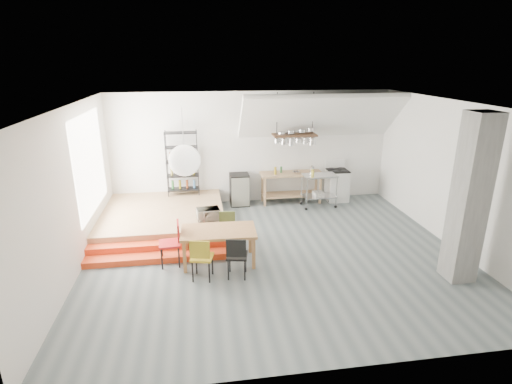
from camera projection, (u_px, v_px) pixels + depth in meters
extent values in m
plane|color=#576164|center=(275.00, 253.00, 8.72)|extent=(8.00, 8.00, 0.00)
cube|color=silver|center=(252.00, 148.00, 11.50)|extent=(8.00, 0.04, 3.20)
cube|color=silver|center=(72.00, 193.00, 7.65)|extent=(0.04, 7.00, 3.20)
cube|color=silver|center=(454.00, 176.00, 8.78)|extent=(0.04, 7.00, 3.20)
cube|color=white|center=(277.00, 105.00, 7.71)|extent=(8.00, 7.00, 0.02)
cube|color=white|center=(320.00, 116.00, 10.89)|extent=(4.40, 1.44, 1.32)
cube|color=white|center=(90.00, 163.00, 9.00)|extent=(0.02, 2.50, 2.20)
cube|color=#9D7C4E|center=(164.00, 217.00, 10.18)|extent=(3.00, 3.00, 0.40)
cube|color=#E5431B|center=(158.00, 258.00, 8.39)|extent=(3.00, 0.35, 0.13)
cube|color=#E5431B|center=(159.00, 247.00, 8.70)|extent=(3.00, 0.35, 0.27)
cube|color=slate|center=(469.00, 200.00, 7.28)|extent=(0.50, 0.50, 3.20)
cube|color=#9D7C4E|center=(292.00, 174.00, 11.55)|extent=(1.80, 0.60, 0.06)
cube|color=#9D7C4E|center=(291.00, 194.00, 11.75)|extent=(1.70, 0.55, 0.04)
cube|color=#9D7C4E|center=(316.00, 185.00, 12.02)|extent=(0.06, 0.06, 0.86)
cube|color=#9D7C4E|center=(262.00, 187.00, 11.79)|extent=(0.06, 0.06, 0.86)
cube|color=#9D7C4E|center=(320.00, 189.00, 11.61)|extent=(0.06, 0.06, 0.86)
cube|color=#9D7C4E|center=(265.00, 192.00, 11.37)|extent=(0.06, 0.06, 0.86)
cube|color=white|center=(337.00, 186.00, 11.89)|extent=(0.60, 0.60, 0.90)
cube|color=black|center=(338.00, 170.00, 11.74)|extent=(0.58, 0.58, 0.03)
cube|color=white|center=(335.00, 164.00, 11.96)|extent=(0.60, 0.05, 0.25)
cylinder|color=black|center=(341.00, 168.00, 11.88)|extent=(0.18, 0.18, 0.02)
cylinder|color=black|center=(332.00, 169.00, 11.84)|extent=(0.18, 0.18, 0.02)
cylinder|color=black|center=(344.00, 171.00, 11.62)|extent=(0.18, 0.18, 0.02)
cylinder|color=black|center=(335.00, 171.00, 11.58)|extent=(0.18, 0.18, 0.02)
cube|color=#392516|center=(294.00, 135.00, 10.99)|extent=(1.20, 0.50, 0.05)
cylinder|color=black|center=(277.00, 114.00, 10.74)|extent=(0.02, 0.02, 1.15)
cylinder|color=black|center=(313.00, 113.00, 10.88)|extent=(0.02, 0.02, 1.15)
cylinder|color=silver|center=(277.00, 141.00, 10.92)|extent=(0.16, 0.16, 0.12)
cylinder|color=silver|center=(284.00, 141.00, 10.96)|extent=(0.20, 0.20, 0.16)
cylinder|color=silver|center=(291.00, 142.00, 10.99)|extent=(0.16, 0.16, 0.20)
cylinder|color=silver|center=(298.00, 140.00, 11.01)|extent=(0.20, 0.20, 0.12)
cylinder|color=silver|center=(305.00, 141.00, 11.04)|extent=(0.16, 0.16, 0.16)
cylinder|color=silver|center=(312.00, 141.00, 11.08)|extent=(0.20, 0.20, 0.20)
cylinder|color=black|center=(198.00, 161.00, 11.26)|extent=(0.02, 0.02, 1.80)
cylinder|color=black|center=(167.00, 162.00, 11.14)|extent=(0.02, 0.02, 1.80)
cylinder|color=black|center=(198.00, 164.00, 10.92)|extent=(0.02, 0.02, 1.80)
cylinder|color=black|center=(166.00, 165.00, 10.80)|extent=(0.02, 0.02, 1.80)
cube|color=black|center=(184.00, 189.00, 11.27)|extent=(0.88, 0.38, 0.02)
cube|color=black|center=(183.00, 175.00, 11.14)|extent=(0.88, 0.38, 0.02)
cube|color=black|center=(182.00, 161.00, 11.01)|extent=(0.88, 0.38, 0.02)
cube|color=black|center=(181.00, 147.00, 10.89)|extent=(0.88, 0.38, 0.02)
cube|color=black|center=(180.00, 133.00, 10.76)|extent=(0.88, 0.38, 0.03)
cylinder|color=#317B39|center=(184.00, 184.00, 11.22)|extent=(0.07, 0.07, 0.24)
cylinder|color=olive|center=(183.00, 170.00, 11.09)|extent=(0.07, 0.07, 0.24)
cylinder|color=brown|center=(182.00, 156.00, 10.97)|extent=(0.07, 0.07, 0.24)
cube|color=#9D7C4E|center=(208.00, 221.00, 9.05)|extent=(0.60, 0.40, 0.03)
cylinder|color=black|center=(220.00, 221.00, 9.28)|extent=(0.02, 0.02, 0.13)
cylinder|color=black|center=(196.00, 222.00, 9.20)|extent=(0.02, 0.02, 0.13)
cylinder|color=black|center=(221.00, 226.00, 8.96)|extent=(0.02, 0.02, 0.13)
cylinder|color=black|center=(197.00, 228.00, 8.88)|extent=(0.02, 0.02, 0.13)
sphere|color=white|center=(185.00, 160.00, 7.60)|extent=(0.60, 0.60, 0.60)
cube|color=#996637|center=(218.00, 231.00, 8.14)|extent=(1.55, 0.91, 0.06)
cube|color=#996637|center=(250.00, 238.00, 8.67)|extent=(0.07, 0.07, 0.67)
cube|color=#996637|center=(186.00, 241.00, 8.52)|extent=(0.07, 0.07, 0.67)
cube|color=#996637|center=(254.00, 254.00, 7.99)|extent=(0.07, 0.07, 0.67)
cube|color=#996637|center=(185.00, 257.00, 7.84)|extent=(0.07, 0.07, 0.67)
cube|color=#B1951E|center=(202.00, 257.00, 7.60)|extent=(0.48, 0.48, 0.04)
cube|color=#B1951E|center=(200.00, 250.00, 7.35)|extent=(0.38, 0.12, 0.35)
cylinder|color=black|center=(193.00, 272.00, 7.54)|extent=(0.03, 0.03, 0.44)
cylinder|color=black|center=(209.00, 272.00, 7.51)|extent=(0.03, 0.03, 0.44)
cylinder|color=black|center=(196.00, 264.00, 7.84)|extent=(0.03, 0.03, 0.44)
cylinder|color=black|center=(212.00, 264.00, 7.81)|extent=(0.03, 0.03, 0.44)
cube|color=black|center=(237.00, 256.00, 7.68)|extent=(0.46, 0.46, 0.04)
cube|color=black|center=(236.00, 248.00, 7.43)|extent=(0.38, 0.11, 0.34)
cylinder|color=black|center=(228.00, 270.00, 7.60)|extent=(0.03, 0.03, 0.43)
cylinder|color=black|center=(245.00, 270.00, 7.59)|extent=(0.03, 0.03, 0.43)
cylinder|color=black|center=(230.00, 262.00, 7.90)|extent=(0.03, 0.03, 0.43)
cylinder|color=black|center=(246.00, 262.00, 7.89)|extent=(0.03, 0.03, 0.43)
cube|color=#4E5C2C|center=(227.00, 231.00, 8.83)|extent=(0.43, 0.43, 0.04)
cube|color=#4E5C2C|center=(227.00, 218.00, 8.92)|extent=(0.36, 0.10, 0.33)
cylinder|color=black|center=(234.00, 237.00, 9.04)|extent=(0.03, 0.03, 0.41)
cylinder|color=black|center=(221.00, 237.00, 9.04)|extent=(0.03, 0.03, 0.41)
cylinder|color=black|center=(233.00, 243.00, 8.75)|extent=(0.03, 0.03, 0.41)
cylinder|color=black|center=(220.00, 243.00, 8.76)|extent=(0.03, 0.03, 0.41)
cube|color=red|center=(170.00, 244.00, 8.10)|extent=(0.45, 0.45, 0.04)
cube|color=red|center=(178.00, 231.00, 8.06)|extent=(0.07, 0.40, 0.37)
cylinder|color=black|center=(179.00, 257.00, 8.06)|extent=(0.03, 0.03, 0.47)
cylinder|color=black|center=(178.00, 250.00, 8.37)|extent=(0.03, 0.03, 0.47)
cylinder|color=black|center=(162.00, 259.00, 7.99)|extent=(0.03, 0.03, 0.47)
cylinder|color=black|center=(162.00, 251.00, 8.30)|extent=(0.03, 0.03, 0.47)
cube|color=silver|center=(320.00, 175.00, 11.22)|extent=(0.97, 0.57, 0.04)
cube|color=silver|center=(319.00, 196.00, 11.41)|extent=(0.97, 0.57, 0.03)
cylinder|color=silver|center=(330.00, 187.00, 11.66)|extent=(0.03, 0.03, 0.90)
sphere|color=black|center=(330.00, 201.00, 11.79)|extent=(0.08, 0.08, 0.08)
cylinder|color=silver|center=(302.00, 189.00, 11.49)|extent=(0.03, 0.03, 0.90)
sphere|color=black|center=(301.00, 203.00, 11.63)|extent=(0.08, 0.08, 0.08)
cylinder|color=silver|center=(337.00, 192.00, 11.23)|extent=(0.03, 0.03, 0.90)
sphere|color=black|center=(336.00, 207.00, 11.36)|extent=(0.08, 0.08, 0.08)
cylinder|color=silver|center=(307.00, 194.00, 11.06)|extent=(0.03, 0.03, 0.90)
sphere|color=black|center=(306.00, 209.00, 11.20)|extent=(0.08, 0.08, 0.08)
cube|color=black|center=(240.00, 189.00, 11.52)|extent=(0.54, 0.54, 0.91)
imported|color=beige|center=(208.00, 214.00, 9.00)|extent=(0.54, 0.40, 0.28)
imported|color=silver|center=(296.00, 172.00, 11.51)|extent=(0.25, 0.25, 0.05)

